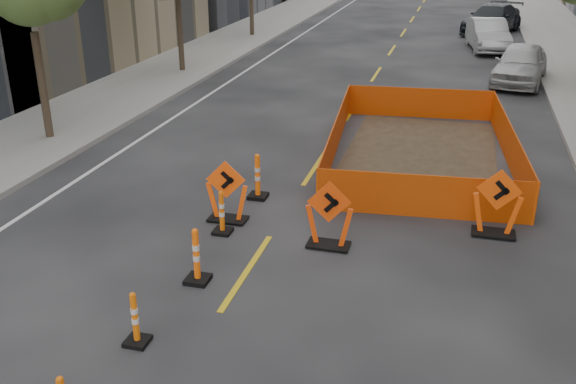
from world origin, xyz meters
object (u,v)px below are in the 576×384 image
(parked_car_mid, at_px, (488,35))
(chevron_sign_center, at_px, (329,214))
(chevron_sign_left, at_px, (227,191))
(channelizer_3, at_px, (135,318))
(channelizer_6, at_px, (258,176))
(parked_car_near, at_px, (520,64))
(channelizer_4, at_px, (196,255))
(channelizer_5, at_px, (222,212))
(chevron_sign_right, at_px, (497,203))
(parked_car_far, at_px, (492,19))

(parked_car_mid, bearing_deg, chevron_sign_center, -106.72)
(chevron_sign_left, bearing_deg, channelizer_3, -97.44)
(channelizer_3, xyz_separation_m, parked_car_mid, (5.77, 27.95, 0.32))
(channelizer_6, distance_m, parked_car_near, 15.92)
(channelizer_6, bearing_deg, channelizer_3, -90.78)
(chevron_sign_center, distance_m, parked_car_mid, 24.15)
(parked_car_mid, bearing_deg, channelizer_4, -110.54)
(channelizer_5, bearing_deg, chevron_sign_left, 99.75)
(channelizer_5, relative_size, chevron_sign_right, 0.65)
(chevron_sign_right, relative_size, parked_car_far, 0.26)
(chevron_sign_center, bearing_deg, parked_car_far, 70.51)
(channelizer_5, height_order, channelizer_6, channelizer_6)
(parked_car_near, height_order, parked_car_far, parked_car_far)
(parked_car_near, xyz_separation_m, parked_car_far, (-0.83, 13.35, 0.02))
(channelizer_3, relative_size, chevron_sign_left, 0.65)
(parked_car_mid, bearing_deg, channelizer_6, -112.99)
(channelizer_6, relative_size, parked_car_mid, 0.24)
(chevron_sign_left, xyz_separation_m, chevron_sign_center, (2.46, -0.65, 0.01))
(channelizer_3, bearing_deg, parked_car_near, 71.32)
(chevron_sign_right, bearing_deg, channelizer_3, -131.74)
(parked_car_far, bearing_deg, channelizer_4, -81.49)
(channelizer_4, bearing_deg, parked_car_near, 69.94)
(parked_car_far, bearing_deg, parked_car_near, -67.41)
(channelizer_4, xyz_separation_m, channelizer_6, (-0.11, 4.08, 0.02))
(channelizer_6, relative_size, parked_car_near, 0.24)
(chevron_sign_right, bearing_deg, chevron_sign_left, -168.28)
(parked_car_near, bearing_deg, chevron_sign_right, -85.23)
(channelizer_3, relative_size, parked_car_far, 0.16)
(channelizer_4, bearing_deg, parked_car_mid, 77.86)
(channelizer_3, height_order, channelizer_5, channelizer_5)
(channelizer_3, xyz_separation_m, chevron_sign_center, (2.27, 4.05, 0.27))
(channelizer_4, distance_m, chevron_sign_center, 2.90)
(channelizer_4, relative_size, parked_car_far, 0.19)
(channelizer_3, height_order, chevron_sign_center, chevron_sign_center)
(chevron_sign_right, distance_m, parked_car_mid, 22.44)
(channelizer_5, bearing_deg, chevron_sign_right, 14.22)
(chevron_sign_left, height_order, parked_car_mid, parked_car_mid)
(channelizer_6, distance_m, chevron_sign_right, 5.55)
(chevron_sign_left, relative_size, parked_car_mid, 0.30)
(channelizer_3, height_order, channelizer_6, channelizer_6)
(channelizer_3, distance_m, chevron_sign_left, 4.71)
(channelizer_3, xyz_separation_m, channelizer_6, (0.08, 6.11, 0.10))
(channelizer_3, relative_size, channelizer_6, 0.83)
(channelizer_5, relative_size, parked_car_far, 0.17)
(channelizer_5, distance_m, chevron_sign_right, 5.86)
(channelizer_4, distance_m, parked_car_far, 32.34)
(parked_car_near, distance_m, parked_car_mid, 7.55)
(channelizer_3, height_order, parked_car_far, parked_car_far)
(channelizer_4, height_order, parked_car_far, parked_car_far)
(parked_car_near, bearing_deg, chevron_sign_center, -95.97)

